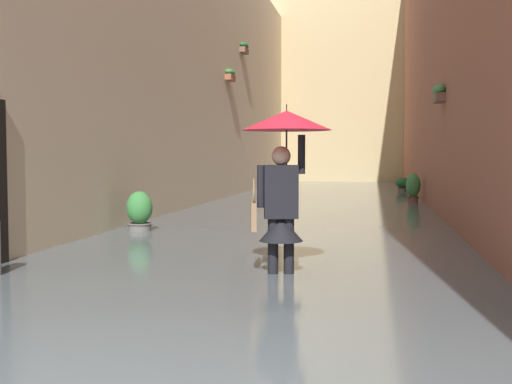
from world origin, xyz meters
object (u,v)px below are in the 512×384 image
Objects in this scene: person_wading at (284,161)px; potted_plant_far_left at (413,188)px; potted_plant_mid_right at (140,215)px; potted_plant_mid_left at (403,185)px.

person_wading reaches higher than potted_plant_far_left.
potted_plant_mid_right is at bearing 57.54° from potted_plant_far_left.
potted_plant_mid_left is (-2.09, -17.40, -1.07)m from person_wading.
person_wading is 4.84m from potted_plant_mid_right.
potted_plant_far_left is at bearing 90.41° from potted_plant_mid_left.
potted_plant_far_left reaches higher than potted_plant_mid_left.
potted_plant_far_left is 1.12× the size of potted_plant_mid_right.
potted_plant_mid_right is (3.06, -3.61, -1.00)m from person_wading.
potted_plant_mid_left is (-5.16, -13.79, -0.07)m from potted_plant_mid_right.
person_wading is 17.55m from potted_plant_mid_left.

